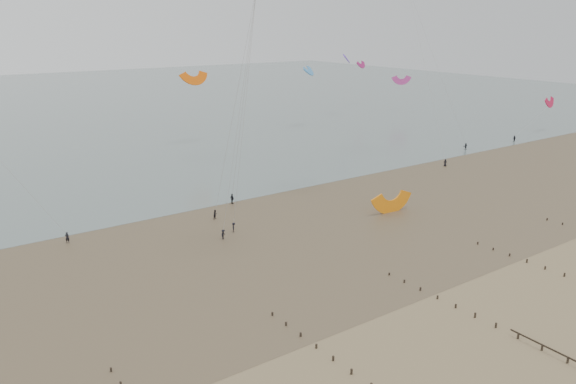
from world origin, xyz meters
name	(u,v)px	position (x,y,z in m)	size (l,w,h in m)	color
ground	(442,324)	(0.00, 0.00, 0.00)	(500.00, 500.00, 0.00)	brown
sea_and_shore	(245,236)	(-4.08, 34.40, 0.01)	(500.00, 665.00, 0.03)	#475654
kitesurfer_lead	(67,237)	(-26.78, 47.10, 0.86)	(0.62, 0.41, 1.71)	black
kitesurfers	(339,182)	(24.97, 46.97, 0.83)	(145.73, 22.66, 1.90)	black
grounded_kite	(391,212)	(22.13, 29.64, 0.00)	(7.16, 3.75, 5.45)	orange
kites_airborne	(6,64)	(-24.56, 91.96, 23.03)	(243.26, 111.26, 43.09)	yellow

